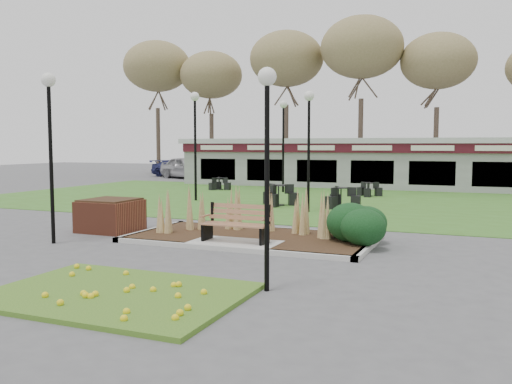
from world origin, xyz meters
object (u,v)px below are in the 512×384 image
at_px(park_bench, 237,223).
at_px(lamp_post_near_right, 267,129).
at_px(lamp_post_mid_right, 283,126).
at_px(lamp_post_far_left, 195,122).
at_px(bistro_set_a, 219,186).
at_px(bistro_set_d, 341,201).
at_px(bistro_set_b, 278,199).
at_px(brick_planter, 110,215).
at_px(car_blue, 178,168).
at_px(food_pavilion, 377,163).
at_px(car_black, 237,170).
at_px(lamp_post_mid_left, 309,124).
at_px(car_silver, 186,168).
at_px(lamp_post_near_left, 50,120).
at_px(bistro_set_c, 369,192).

relative_size(park_bench, lamp_post_near_right, 0.45).
height_order(lamp_post_mid_right, lamp_post_far_left, lamp_post_far_left).
distance_m(bistro_set_a, bistro_set_d, 10.27).
distance_m(park_bench, bistro_set_b, 9.07).
bearing_deg(park_bench, brick_planter, 170.31).
xyz_separation_m(bistro_set_a, car_blue, (-8.62, 10.12, 0.42)).
bearing_deg(food_pavilion, car_black, 173.69).
relative_size(brick_planter, lamp_post_mid_left, 0.33).
bearing_deg(bistro_set_a, park_bench, -62.29).
height_order(lamp_post_mid_right, car_black, lamp_post_mid_right).
xyz_separation_m(lamp_post_mid_left, car_blue, (-16.15, 17.90, -2.61)).
relative_size(lamp_post_far_left, bistro_set_a, 3.86).
height_order(lamp_post_mid_right, car_silver, lamp_post_mid_right).
distance_m(lamp_post_near_right, lamp_post_mid_left, 11.08).
bearing_deg(lamp_post_far_left, bistro_set_a, 105.82).
bearing_deg(car_black, lamp_post_near_right, -143.72).
bearing_deg(lamp_post_mid_left, bistro_set_d, 65.70).
xyz_separation_m(lamp_post_near_right, bistro_set_d, (-1.72, 12.57, -2.49)).
bearing_deg(brick_planter, bistro_set_a, 103.71).
height_order(lamp_post_near_left, lamp_post_mid_left, lamp_post_mid_left).
bearing_deg(car_blue, brick_planter, -146.38).
bearing_deg(car_silver, food_pavilion, -78.58).
bearing_deg(park_bench, lamp_post_mid_left, 92.68).
xyz_separation_m(lamp_post_near_right, bistro_set_c, (-1.59, 17.85, -2.54)).
height_order(lamp_post_far_left, bistro_set_a, lamp_post_far_left).
bearing_deg(lamp_post_mid_right, car_silver, 141.73).
bearing_deg(bistro_set_a, lamp_post_mid_right, -1.88).
height_order(park_bench, bistro_set_b, park_bench).
relative_size(bistro_set_a, bistro_set_c, 1.00).
bearing_deg(lamp_post_near_left, brick_planter, 86.90).
bearing_deg(lamp_post_far_left, car_black, 105.23).
bearing_deg(bistro_set_d, car_black, 129.97).
height_order(park_bench, bistro_set_a, park_bench).
height_order(food_pavilion, car_black, food_pavilion).
distance_m(car_silver, car_blue, 2.57).
height_order(park_bench, lamp_post_far_left, lamp_post_far_left).
distance_m(lamp_post_near_right, bistro_set_d, 12.93).
height_order(lamp_post_mid_left, car_silver, lamp_post_mid_left).
distance_m(lamp_post_near_left, lamp_post_mid_left, 9.59).
relative_size(brick_planter, bistro_set_a, 1.19).
height_order(lamp_post_mid_right, bistro_set_b, lamp_post_mid_right).
relative_size(food_pavilion, bistro_set_a, 19.55).
distance_m(brick_planter, bistro_set_d, 9.58).
relative_size(bistro_set_b, car_silver, 0.33).
bearing_deg(lamp_post_near_left, bistro_set_d, 64.41).
xyz_separation_m(lamp_post_near_right, car_black, (-11.57, 24.32, -1.96)).
bearing_deg(bistro_set_b, lamp_post_near_right, -70.85).
relative_size(brick_planter, car_silver, 0.31).
relative_size(brick_planter, lamp_post_far_left, 0.31).
height_order(car_silver, car_black, car_silver).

